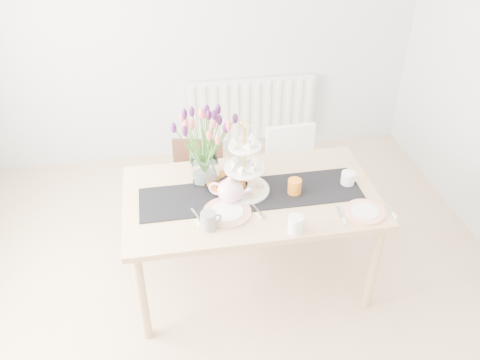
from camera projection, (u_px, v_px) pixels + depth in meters
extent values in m
plane|color=tan|center=(239.00, 337.00, 3.23)|extent=(4.50, 4.50, 0.00)
plane|color=silver|center=(193.00, 21.00, 4.28)|extent=(4.00, 0.00, 4.00)
cube|color=white|center=(252.00, 109.00, 4.80)|extent=(1.20, 0.08, 0.60)
cube|color=tan|center=(251.00, 197.00, 3.22)|extent=(1.60, 0.90, 0.04)
cylinder|color=tan|center=(142.00, 298.00, 3.03)|extent=(0.06, 0.06, 0.71)
cylinder|color=tan|center=(374.00, 267.00, 3.24)|extent=(0.06, 0.06, 0.71)
cylinder|color=tan|center=(141.00, 217.00, 3.64)|extent=(0.06, 0.06, 0.71)
cylinder|color=tan|center=(335.00, 196.00, 3.85)|extent=(0.06, 0.06, 0.71)
cube|color=#3C2016|center=(197.00, 194.00, 3.82)|extent=(0.45, 0.45, 0.04)
cube|color=#3C2016|center=(198.00, 160.00, 3.84)|extent=(0.37, 0.12, 0.36)
cylinder|color=#3C2016|center=(172.00, 230.00, 3.80)|extent=(0.04, 0.04, 0.36)
cylinder|color=#3C2016|center=(220.00, 231.00, 3.79)|extent=(0.04, 0.04, 0.36)
cylinder|color=#3C2016|center=(179.00, 200.00, 4.09)|extent=(0.04, 0.04, 0.36)
cylinder|color=#3C2016|center=(223.00, 201.00, 4.08)|extent=(0.04, 0.04, 0.36)
cube|color=white|center=(295.00, 180.00, 3.96)|extent=(0.40, 0.40, 0.04)
cube|color=white|center=(290.00, 146.00, 3.98)|extent=(0.39, 0.05, 0.37)
cylinder|color=white|center=(278.00, 217.00, 3.91)|extent=(0.04, 0.04, 0.37)
cylinder|color=white|center=(322.00, 211.00, 3.97)|extent=(0.04, 0.04, 0.37)
cylinder|color=white|center=(266.00, 190.00, 4.19)|extent=(0.04, 0.04, 0.37)
cylinder|color=white|center=(308.00, 185.00, 4.25)|extent=(0.04, 0.04, 0.37)
cube|color=black|center=(251.00, 194.00, 3.21)|extent=(1.40, 0.35, 0.01)
cube|color=silver|center=(205.00, 169.00, 3.29)|extent=(0.17, 0.17, 0.17)
cylinder|color=gold|center=(245.00, 161.00, 3.10)|extent=(0.01, 0.01, 0.46)
cylinder|color=white|center=(244.00, 189.00, 3.23)|extent=(0.32, 0.32, 0.01)
cylinder|color=white|center=(245.00, 168.00, 3.13)|extent=(0.25, 0.25, 0.01)
cylinder|color=white|center=(245.00, 146.00, 3.04)|extent=(0.20, 0.20, 0.01)
cylinder|color=white|center=(348.00, 178.00, 3.28)|extent=(0.10, 0.10, 0.09)
cylinder|color=black|center=(226.00, 184.00, 3.28)|extent=(0.28, 0.28, 0.02)
cylinder|color=orange|center=(226.00, 182.00, 3.27)|extent=(0.25, 0.25, 0.01)
cylinder|color=gray|center=(208.00, 221.00, 2.91)|extent=(0.11, 0.11, 0.11)
cylinder|color=white|center=(296.00, 224.00, 2.89)|extent=(0.11, 0.11, 0.10)
cylinder|color=orange|center=(294.00, 187.00, 3.19)|extent=(0.12, 0.12, 0.10)
cylinder|color=silver|center=(227.00, 212.00, 3.05)|extent=(0.37, 0.37, 0.02)
cylinder|color=white|center=(365.00, 212.00, 3.06)|extent=(0.26, 0.26, 0.01)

